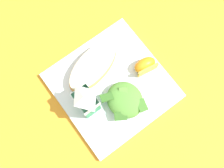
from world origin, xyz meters
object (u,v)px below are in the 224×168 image
white_plate (112,86)px  orange_wedge_front (145,65)px  green_salad_pile (125,100)px  milk_carton (86,101)px  cheesy_pizza_bread (93,66)px

white_plate → orange_wedge_front: orange_wedge_front is taller
green_salad_pile → milk_carton: (0.05, 0.08, 0.04)m
cheesy_pizza_bread → white_plate: bearing=-169.2°
cheesy_pizza_bread → green_salad_pile: bearing=-174.3°
green_salad_pile → milk_carton: bearing=59.0°
cheesy_pizza_bread → milk_carton: (-0.07, 0.07, 0.04)m
cheesy_pizza_bread → milk_carton: size_ratio=1.68×
white_plate → milk_carton: size_ratio=2.55×
cheesy_pizza_bread → orange_wedge_front: orange_wedge_front is taller
white_plate → cheesy_pizza_bread: size_ratio=1.52×
cheesy_pizza_bread → green_salad_pile: 0.12m
green_salad_pile → orange_wedge_front: bearing=-67.1°
green_salad_pile → milk_carton: milk_carton is taller
white_plate → cheesy_pizza_bread: 0.07m
orange_wedge_front → green_salad_pile: bearing=112.9°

